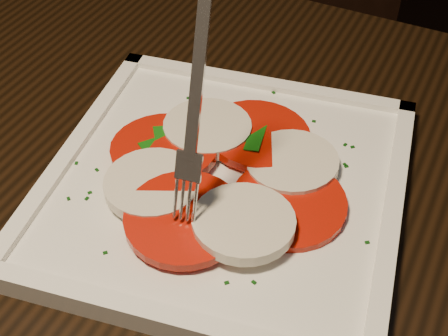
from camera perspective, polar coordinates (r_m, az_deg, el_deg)
The scene contains 5 objects.
table at distance 0.58m, azimuth -0.82°, elevation -13.12°, with size 1.28×0.93×0.75m.
chair at distance 1.19m, azimuth 6.90°, elevation 12.92°, with size 0.55×0.55×0.93m.
plate at distance 0.53m, azimuth 0.00°, elevation -1.73°, with size 0.30×0.30×0.01m, color white.
caprese_salad at distance 0.52m, azimuth -0.01°, elevation -0.48°, with size 0.26×0.24×0.02m.
fork at distance 0.45m, azimuth -2.29°, elevation 6.35°, with size 0.03×0.07×0.17m, color white, non-canonical shape.
Camera 1 is at (0.03, -0.09, 1.14)m, focal length 50.00 mm.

